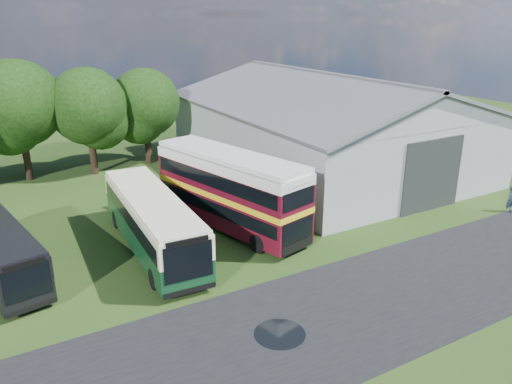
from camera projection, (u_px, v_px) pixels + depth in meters
ground at (273, 293)px, 24.15m from camera, size 120.00×120.00×0.00m
asphalt_road at (362, 305)px, 23.11m from camera, size 60.00×8.00×0.02m
puddle at (280, 334)px, 21.00m from camera, size 2.20×2.20×0.01m
storage_shed at (324, 120)px, 42.83m from camera, size 18.80×24.80×8.15m
tree_mid at (18, 104)px, 38.60m from camera, size 6.80×6.80×9.60m
tree_right_a at (88, 106)px, 40.29m from camera, size 6.26×6.26×8.83m
tree_right_b at (145, 103)px, 43.37m from camera, size 5.98×5.98×8.45m
shrub_front at (298, 226)px, 31.68m from camera, size 1.70×1.70×1.70m
shrub_mid at (281, 216)px, 33.31m from camera, size 1.60×1.60×1.60m
shrub_back at (266, 207)px, 34.95m from camera, size 1.80×1.80×1.80m
bus_green_single at (153, 222)px, 27.94m from camera, size 3.31×11.99×3.27m
bus_maroon_double at (230, 191)px, 30.80m from camera, size 5.56×11.60×4.83m
visitor_a at (511, 199)px, 33.74m from camera, size 0.68×0.46×1.81m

